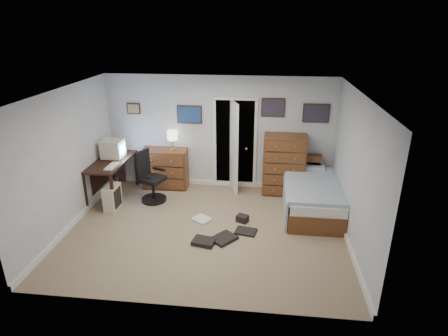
% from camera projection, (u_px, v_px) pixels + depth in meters
% --- Properties ---
extents(floor, '(5.00, 4.00, 0.02)m').
position_uv_depth(floor, '(206.00, 229.00, 6.87)').
color(floor, gray).
rests_on(floor, ground).
extents(computer_desk, '(0.69, 1.45, 0.83)m').
position_uv_depth(computer_desk, '(107.00, 169.00, 7.92)').
color(computer_desk, black).
rests_on(computer_desk, floor).
extents(crt_monitor, '(0.44, 0.41, 0.40)m').
position_uv_depth(crt_monitor, '(113.00, 149.00, 7.89)').
color(crt_monitor, beige).
rests_on(crt_monitor, computer_desk).
extents(keyboard, '(0.17, 0.44, 0.03)m').
position_uv_depth(keyboard, '(112.00, 166.00, 7.49)').
color(keyboard, beige).
rests_on(keyboard, computer_desk).
extents(pc_tower, '(0.24, 0.47, 0.50)m').
position_uv_depth(pc_tower, '(112.00, 197.00, 7.52)').
color(pc_tower, beige).
rests_on(pc_tower, floor).
extents(office_chair, '(0.67, 0.67, 1.08)m').
position_uv_depth(office_chair, '(150.00, 182.00, 7.81)').
color(office_chair, black).
rests_on(office_chair, floor).
extents(media_stack, '(0.17, 0.17, 0.82)m').
position_uv_depth(media_stack, '(122.00, 164.00, 8.79)').
color(media_stack, maroon).
rests_on(media_stack, floor).
extents(low_dresser, '(1.03, 0.55, 0.89)m').
position_uv_depth(low_dresser, '(165.00, 168.00, 8.46)').
color(low_dresser, brown).
rests_on(low_dresser, floor).
extents(table_lamp, '(0.23, 0.23, 0.44)m').
position_uv_depth(table_lamp, '(172.00, 136.00, 8.16)').
color(table_lamp, gold).
rests_on(table_lamp, low_dresser).
extents(doorway, '(0.96, 1.12, 2.05)m').
position_uv_depth(doorway, '(236.00, 140.00, 8.55)').
color(doorway, black).
rests_on(doorway, floor).
extents(tall_dresser, '(0.91, 0.56, 1.32)m').
position_uv_depth(tall_dresser, '(284.00, 165.00, 8.08)').
color(tall_dresser, brown).
rests_on(tall_dresser, floor).
extents(headboard_bookcase, '(0.96, 0.29, 0.86)m').
position_uv_depth(headboard_bookcase, '(298.00, 172.00, 8.23)').
color(headboard_bookcase, brown).
rests_on(headboard_bookcase, floor).
extents(bed, '(1.13, 2.07, 0.68)m').
position_uv_depth(bed, '(312.00, 195.00, 7.46)').
color(bed, brown).
rests_on(bed, floor).
extents(wall_posters, '(4.38, 0.04, 0.60)m').
position_uv_depth(wall_posters, '(245.00, 112.00, 7.98)').
color(wall_posters, '#331E11').
rests_on(wall_posters, floor).
extents(floor_clutter, '(1.28, 1.16, 0.13)m').
position_uv_depth(floor_clutter, '(221.00, 232.00, 6.70)').
color(floor_clutter, black).
rests_on(floor_clutter, floor).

